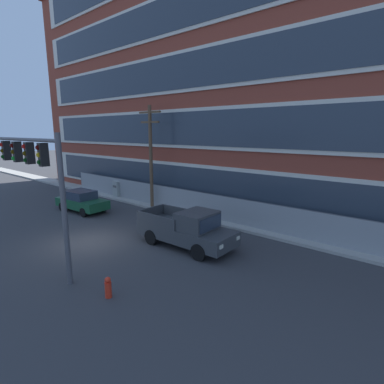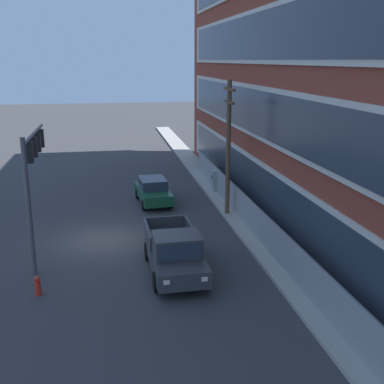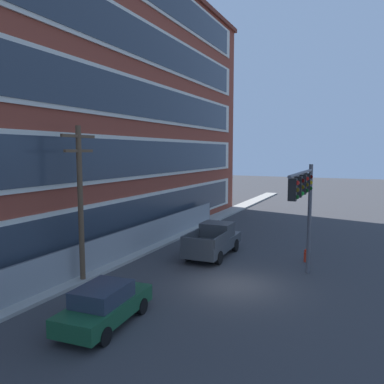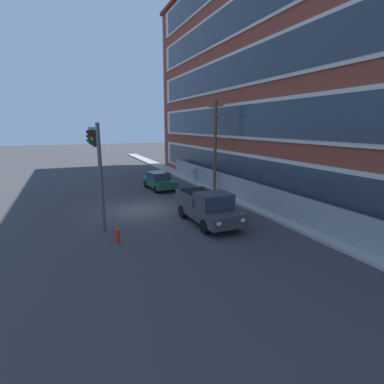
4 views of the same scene
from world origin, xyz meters
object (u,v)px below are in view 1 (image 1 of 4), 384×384
Objects in this scene: utility_pole_near_corner at (151,153)px; traffic_signal_mast at (36,168)px; sedan_dark_green at (82,201)px; electrical_cabinet at (117,189)px; pickup_truck_dark_grey at (188,229)px; fire_hydrant at (108,287)px.

traffic_signal_mast is at bearing -67.34° from utility_pole_near_corner.
utility_pole_near_corner reaches higher than sedan_dark_green.
electrical_cabinet is at bearing 131.67° from traffic_signal_mast.
traffic_signal_mast reaches higher than pickup_truck_dark_grey.
pickup_truck_dark_grey is at bearing 100.40° from fire_hydrant.
utility_pole_near_corner is (-4.14, 9.91, -0.10)m from traffic_signal_mast.
traffic_signal_mast is 1.39× the size of sedan_dark_green.
sedan_dark_green is at bearing -129.72° from utility_pole_near_corner.
utility_pole_near_corner is at bearing 112.66° from traffic_signal_mast.
sedan_dark_green is (-7.43, 5.96, -3.55)m from traffic_signal_mast.
utility_pole_near_corner is (-7.23, 4.09, 3.31)m from pickup_truck_dark_grey.
sedan_dark_green is 2.82× the size of electrical_cabinet.
fire_hydrant is (8.23, -9.52, -3.86)m from utility_pole_near_corner.
pickup_truck_dark_grey reaches higher than fire_hydrant.
sedan_dark_green is 12.80m from fire_hydrant.
utility_pole_near_corner is at bearing 130.84° from fire_hydrant.
utility_pole_near_corner is at bearing 50.28° from sedan_dark_green.
sedan_dark_green is 0.57× the size of utility_pole_near_corner.
traffic_signal_mast is 10.74m from utility_pole_near_corner.
pickup_truck_dark_grey is at bearing 62.02° from traffic_signal_mast.
fire_hydrant is (4.09, 0.39, -3.97)m from traffic_signal_mast.
sedan_dark_green is 4.76m from electrical_cabinet.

